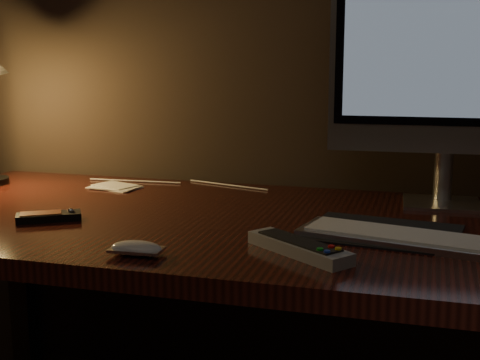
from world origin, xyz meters
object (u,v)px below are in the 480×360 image
(monitor, at_px, (450,61))
(media_remote, at_px, (49,216))
(keyboard, at_px, (421,240))
(tv_remote, at_px, (299,247))
(desk, at_px, (242,267))
(mouse, at_px, (137,250))

(monitor, relative_size, media_remote, 4.05)
(keyboard, distance_m, tv_remote, 0.24)
(desk, relative_size, monitor, 2.88)
(desk, distance_m, keyboard, 0.44)
(monitor, xyz_separation_m, keyboard, (-0.04, -0.34, -0.32))
(monitor, distance_m, tv_remote, 0.61)
(monitor, bearing_deg, media_remote, -157.71)
(keyboard, height_order, tv_remote, tv_remote)
(keyboard, xyz_separation_m, mouse, (-0.47, -0.21, 0.00))
(mouse, bearing_deg, monitor, 43.97)
(mouse, bearing_deg, keyboard, 20.88)
(desk, xyz_separation_m, mouse, (-0.09, -0.37, 0.14))
(monitor, bearing_deg, mouse, -136.14)
(monitor, xyz_separation_m, media_remote, (-0.79, -0.37, -0.32))
(mouse, xyz_separation_m, media_remote, (-0.28, 0.17, 0.00))
(tv_remote, bearing_deg, monitor, 98.63)
(media_remote, distance_m, tv_remote, 0.56)
(desk, distance_m, media_remote, 0.44)
(media_remote, bearing_deg, desk, -3.57)
(tv_remote, bearing_deg, desk, 159.75)
(monitor, height_order, mouse, monitor)
(monitor, bearing_deg, keyboard, -99.72)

